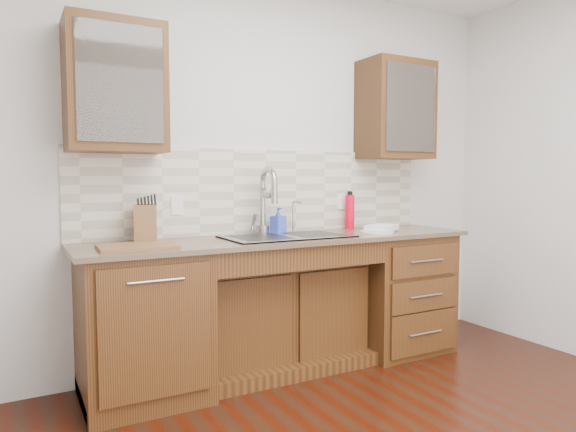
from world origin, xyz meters
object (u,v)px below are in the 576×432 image
soap_bottle (278,221)px  cutting_board (137,246)px  knife_block (146,223)px  water_bottle (350,212)px  plate (377,232)px

soap_bottle → cutting_board: (-1.03, -0.27, -0.08)m
soap_bottle → knife_block: (-0.92, -0.03, 0.02)m
water_bottle → knife_block: size_ratio=1.13×
soap_bottle → cutting_board: bearing=176.2°
plate → water_bottle: bearing=90.0°
knife_block → cutting_board: size_ratio=0.55×
water_bottle → knife_block: water_bottle is taller
cutting_board → knife_block: bearing=66.6°
soap_bottle → water_bottle: water_bottle is taller
plate → knife_block: knife_block is taller
plate → cutting_board: 1.68m
knife_block → cutting_board: knife_block is taller
plate → cutting_board: size_ratio=0.58×
plate → cutting_board: (-1.68, 0.01, 0.00)m
soap_bottle → plate: 0.71m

